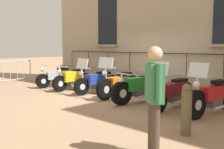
# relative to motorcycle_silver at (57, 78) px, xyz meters

# --- Properties ---
(ground_plane) EXTENTS (60.00, 60.00, 0.00)m
(ground_plane) POSITION_rel_motorcycle_silver_xyz_m (-0.35, 3.39, -0.39)
(ground_plane) COLOR #9E7A5B
(motorcycle_silver) EXTENTS (1.88, 0.62, 0.98)m
(motorcycle_silver) POSITION_rel_motorcycle_silver_xyz_m (0.00, 0.00, 0.00)
(motorcycle_silver) COLOR black
(motorcycle_silver) RESTS_ON ground_plane
(motorcycle_yellow) EXTENTS (1.94, 0.73, 0.98)m
(motorcycle_yellow) POSITION_rel_motorcycle_silver_xyz_m (-0.01, 1.08, 0.05)
(motorcycle_yellow) COLOR black
(motorcycle_yellow) RESTS_ON ground_plane
(motorcycle_blue) EXTENTS (2.09, 0.72, 1.31)m
(motorcycle_blue) POSITION_rel_motorcycle_silver_xyz_m (-0.16, 2.35, 0.06)
(motorcycle_blue) COLOR black
(motorcycle_blue) RESTS_ON ground_plane
(motorcycle_orange) EXTENTS (2.13, 0.71, 1.39)m
(motorcycle_orange) POSITION_rel_motorcycle_silver_xyz_m (-0.15, 3.44, 0.06)
(motorcycle_orange) COLOR black
(motorcycle_orange) RESTS_ON ground_plane
(motorcycle_green) EXTENTS (2.17, 0.78, 0.94)m
(motorcycle_green) POSITION_rel_motorcycle_silver_xyz_m (0.03, 4.48, 0.06)
(motorcycle_green) COLOR black
(motorcycle_green) RESTS_ON ground_plane
(motorcycle_maroon) EXTENTS (2.20, 0.61, 1.35)m
(motorcycle_maroon) POSITION_rel_motorcycle_silver_xyz_m (-0.05, 5.62, 0.05)
(motorcycle_maroon) COLOR black
(motorcycle_maroon) RESTS_ON ground_plane
(motorcycle_red) EXTENTS (2.22, 0.66, 1.36)m
(motorcycle_red) POSITION_rel_motorcycle_silver_xyz_m (-0.06, 6.76, 0.07)
(motorcycle_red) COLOR black
(motorcycle_red) RESTS_ON ground_plane
(crowd_barrier) EXTENTS (1.99, 0.43, 1.05)m
(crowd_barrier) POSITION_rel_motorcycle_silver_xyz_m (0.64, -2.60, 0.17)
(crowd_barrier) COLOR #B7B7BF
(crowd_barrier) RESTS_ON ground_plane
(bollard) EXTENTS (0.21, 0.21, 1.03)m
(bollard) POSITION_rel_motorcycle_silver_xyz_m (1.86, 7.03, 0.13)
(bollard) COLOR brown
(bollard) RESTS_ON ground_plane
(pedestrian_standing) EXTENTS (0.40, 0.43, 1.75)m
(pedestrian_standing) POSITION_rel_motorcycle_silver_xyz_m (3.12, 7.13, 0.61)
(pedestrian_standing) COLOR #47382D
(pedestrian_standing) RESTS_ON ground_plane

